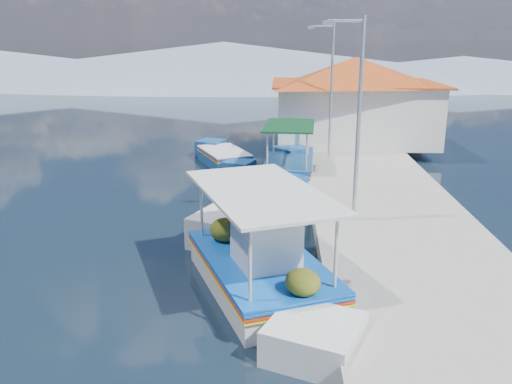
{
  "coord_description": "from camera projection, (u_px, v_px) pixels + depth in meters",
  "views": [
    {
      "loc": [
        2.31,
        -13.77,
        5.96
      ],
      "look_at": [
        1.58,
        2.15,
        1.3
      ],
      "focal_mm": 37.69,
      "sensor_mm": 36.0,
      "label": 1
    }
  ],
  "objects": [
    {
      "name": "lamp_post_far",
      "position": [
        330.0,
        84.0,
        24.25
      ],
      "size": [
        1.21,
        0.14,
        6.0
      ],
      "color": "#A5A8AD",
      "rests_on": "quay"
    },
    {
      "name": "mountain_ridge",
      "position": [
        315.0,
        68.0,
        67.82
      ],
      "size": [
        171.4,
        96.0,
        5.5
      ],
      "color": "gray",
      "rests_on": "ground"
    },
    {
      "name": "ground",
      "position": [
        196.0,
        257.0,
        14.98
      ],
      "size": [
        160.0,
        160.0,
        0.0
      ],
      "primitive_type": "plane",
      "color": "black",
      "rests_on": "ground"
    },
    {
      "name": "lamp_post_near",
      "position": [
        356.0,
        111.0,
        15.62
      ],
      "size": [
        1.21,
        0.14,
        6.0
      ],
      "color": "#A5A8AD",
      "rests_on": "quay"
    },
    {
      "name": "main_caique",
      "position": [
        262.0,
        267.0,
        13.05
      ],
      "size": [
        4.52,
        7.86,
        2.8
      ],
      "rotation": [
        0.0,
        0.0,
        -0.39
      ],
      "color": "silver",
      "rests_on": "ground"
    },
    {
      "name": "harbor_building",
      "position": [
        354.0,
        98.0,
        28.31
      ],
      "size": [
        10.49,
        10.49,
        4.4
      ],
      "color": "white",
      "rests_on": "quay"
    },
    {
      "name": "caique_green_canopy",
      "position": [
        288.0,
        168.0,
        23.42
      ],
      "size": [
        2.34,
        6.83,
        2.56
      ],
      "rotation": [
        0.0,
        0.0,
        0.07
      ],
      "color": "navy",
      "rests_on": "ground"
    },
    {
      "name": "quay",
      "position": [
        374.0,
        192.0,
        20.4
      ],
      "size": [
        5.0,
        44.0,
        0.5
      ],
      "primitive_type": "cube",
      "color": "#A39F98",
      "rests_on": "ground"
    },
    {
      "name": "caique_blue_hull",
      "position": [
        225.0,
        158.0,
        25.75
      ],
      "size": [
        3.29,
        5.37,
        1.05
      ],
      "rotation": [
        0.0,
        0.0,
        -0.43
      ],
      "color": "navy",
      "rests_on": "ground"
    },
    {
      "name": "bollards",
      "position": [
        320.0,
        186.0,
        19.66
      ],
      "size": [
        0.2,
        17.2,
        0.3
      ],
      "color": "#A5A8AD",
      "rests_on": "quay"
    }
  ]
}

